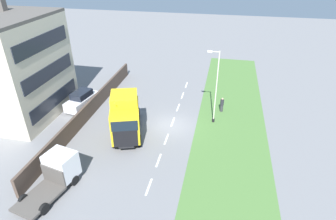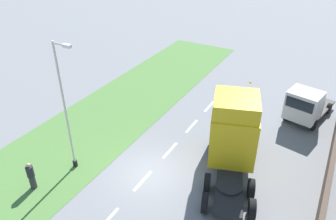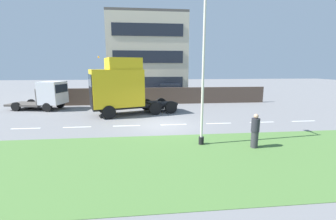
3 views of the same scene
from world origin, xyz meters
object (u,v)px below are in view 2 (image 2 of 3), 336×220
lorry_cab (233,130)px  lamp_post (67,113)px  pedestrian (31,176)px  flatbed_truck (305,106)px

lorry_cab → lamp_post: lamp_post is taller
lorry_cab → pedestrian: (-8.61, -7.23, -1.49)m
lorry_cab → lamp_post: (-7.79, -4.77, 1.37)m
lorry_cab → flatbed_truck: bearing=48.0°
pedestrian → lorry_cab: bearing=40.0°
lorry_cab → pedestrian: bearing=-158.3°
flatbed_truck → lorry_cab: bearing=78.8°
lorry_cab → pedestrian: lorry_cab is taller
lorry_cab → lamp_post: size_ratio=0.97×
lorry_cab → lamp_post: 9.23m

